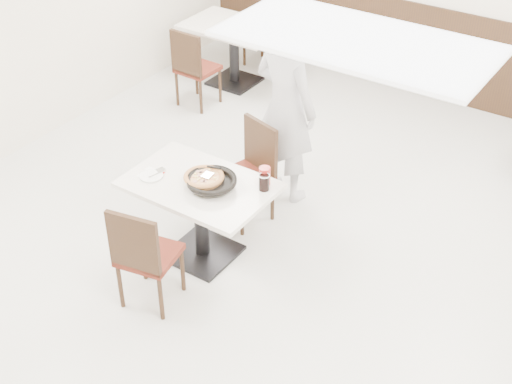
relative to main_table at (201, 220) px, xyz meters
The scene contains 20 objects.
floor 0.65m from the main_table, 56.15° to the left, with size 7.00×7.00×0.00m, color #ADADA8.
wall_left 2.92m from the main_table, behind, with size 0.04×7.00×2.80m, color silver.
wainscot_back 3.94m from the main_table, 85.68° to the left, with size 5.90×0.03×1.10m, color black.
fluo_panel_b 3.18m from the main_table, 30.49° to the right, with size 1.20×0.60×0.02m, color white.
main_table is the anchor object (origin of this frame).
chair_near 0.67m from the main_table, 89.77° to the right, with size 0.42×0.42×0.95m, color black, non-canonical shape.
chair_far 0.65m from the main_table, 89.67° to the left, with size 0.42×0.42×0.95m, color black, non-canonical shape.
trivet 0.41m from the main_table, 10.53° to the right, with size 0.13×0.13×0.04m, color black.
pizza_pan 0.44m from the main_table, ahead, with size 0.36×0.36×0.01m, color black.
pizza 0.44m from the main_table, ahead, with size 0.30×0.30×0.02m, color #B07945.
pizza_server 0.47m from the main_table, 19.31° to the left, with size 0.07×0.09×0.00m, color white.
napkin 0.57m from the main_table, 163.62° to the right, with size 0.17×0.17×0.00m, color white.
side_plate 0.56m from the main_table, 159.19° to the right, with size 0.20×0.20×0.01m, color white.
fork 0.54m from the main_table, 161.95° to the right, with size 0.01×0.14×0.00m, color white.
cola_glass 0.69m from the main_table, 24.25° to the left, with size 0.08×0.08×0.13m, color black.
red_cup 0.70m from the main_table, 32.02° to the left, with size 0.09×0.09×0.16m, color #B12520.
diner_person 1.33m from the main_table, 86.76° to the left, with size 0.68×0.44×1.85m, color silver.
bg_table_left 3.37m from the main_table, 120.52° to the left, with size 1.20×0.80×0.75m, color white, non-canonical shape.
bg_chair_left_near 2.81m from the main_table, 128.19° to the left, with size 0.42×0.42×0.95m, color black, non-canonical shape.
bg_chair_left_far 3.93m from the main_table, 115.55° to the left, with size 0.42×0.42×0.95m, color black, non-canonical shape.
Camera 1 is at (2.75, -4.16, 4.01)m, focal length 50.00 mm.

